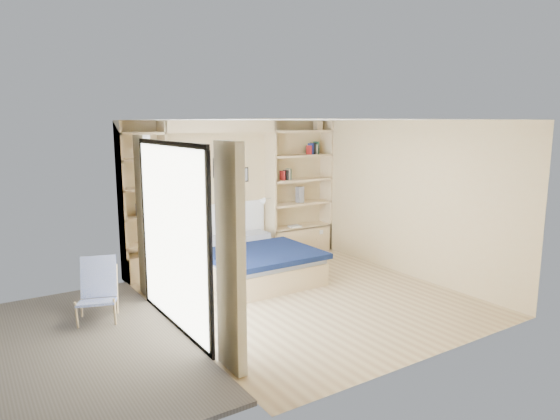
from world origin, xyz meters
TOP-DOWN VIEW (x-y plane):
  - ground at (0.00, 0.00)m, footprint 4.50×4.50m
  - room_shell at (-0.39, 1.52)m, footprint 4.50×4.50m
  - bed at (-0.21, 1.21)m, footprint 1.67×2.07m
  - photo_gallery at (-0.45, 2.22)m, footprint 1.48×0.02m
  - reading_lamps at (-0.30, 2.00)m, footprint 1.92×0.12m
  - shelf_decor at (1.09, 2.07)m, footprint 3.61×0.23m
  - deck at (-3.60, 0.00)m, footprint 3.20×4.00m
  - deck_chair at (-2.69, 0.80)m, footprint 0.68×0.88m

SIDE VIEW (x-z plane):
  - ground at x=0.00m, z-range 0.00..0.00m
  - deck at x=-3.60m, z-range -0.03..0.03m
  - bed at x=-0.21m, z-range -0.26..0.81m
  - deck_chair at x=-2.69m, z-range -0.02..0.76m
  - room_shell at x=-0.39m, z-range -1.17..3.33m
  - reading_lamps at x=-0.30m, z-range 1.03..1.17m
  - photo_gallery at x=-0.45m, z-range 1.19..2.01m
  - shelf_decor at x=1.09m, z-range 0.67..2.70m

